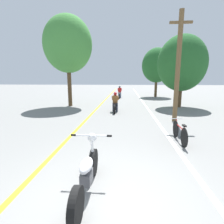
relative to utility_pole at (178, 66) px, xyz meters
The scene contains 11 objects.
ground_plane 7.79m from the utility_pole, 115.53° to the right, with size 120.00×120.00×0.00m, color slate.
lane_stripe_center 7.96m from the utility_pole, 130.46° to the left, with size 0.14×48.00×0.01m, color yellow.
lane_stripe_edge 6.40m from the utility_pole, 99.48° to the left, with size 0.14×48.00×0.01m, color white.
utility_pole is the anchor object (origin of this frame).
roadside_tree_right_near 5.18m from the utility_pole, 71.27° to the left, with size 3.72×3.35×5.55m.
roadside_tree_right_far 12.91m from the utility_pole, 85.15° to the left, with size 3.60×3.24×5.90m.
roadside_tree_left 8.87m from the utility_pole, 146.95° to the left, with size 3.83×3.45×7.11m.
motorcycle_foreground 7.56m from the utility_pole, 118.31° to the right, with size 0.91×2.10×1.06m.
motorcycle_rider_lead 4.78m from the utility_pole, 143.76° to the left, with size 0.50×2.10×1.35m.
motorcycle_rider_far 11.98m from the utility_pole, 106.59° to the left, with size 0.50×2.17×1.40m.
bicycle_parked 4.13m from the utility_pole, 102.04° to the right, with size 0.44×1.67×0.77m.
Camera 1 is at (0.47, -2.88, 2.27)m, focal length 28.00 mm.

